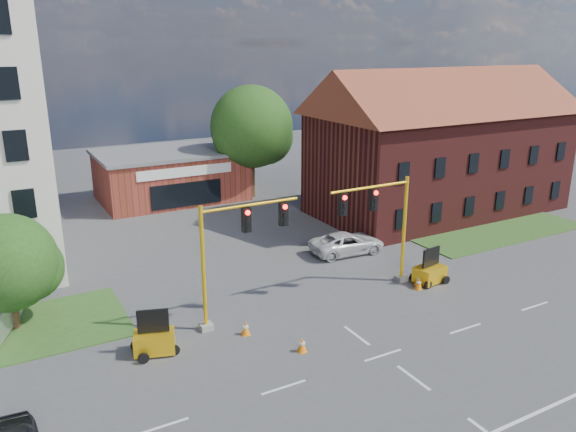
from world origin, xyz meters
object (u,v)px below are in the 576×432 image
object	(u,v)px
trailer_east	(430,272)
signal_mast_west	(235,247)
signal_mast_east	(382,221)
pickup_white	(347,243)
trailer_west	(154,340)

from	to	relation	value
trailer_east	signal_mast_west	bearing A→B (deg)	165.46
signal_mast_west	signal_mast_east	distance (m)	8.71
signal_mast_west	trailer_east	xyz separation A→B (m)	(11.62, -0.98, -3.29)
pickup_white	signal_mast_west	bearing A→B (deg)	121.58
trailer_east	pickup_white	world-z (taller)	trailer_east
signal_mast_east	trailer_west	distance (m)	13.55
signal_mast_west	trailer_west	bearing A→B (deg)	-168.41
trailer_west	trailer_east	world-z (taller)	same
pickup_white	trailer_east	bearing A→B (deg)	-162.54
signal_mast_west	trailer_east	size ratio (longest dim) A/B	3.09
signal_mast_east	trailer_east	bearing A→B (deg)	-18.62
trailer_west	pickup_white	size ratio (longest dim) A/B	0.41
signal_mast_east	pickup_white	xyz separation A→B (m)	(1.47, 5.23, -3.23)
pickup_white	signal_mast_east	bearing A→B (deg)	168.68
signal_mast_east	trailer_west	size ratio (longest dim) A/B	3.04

